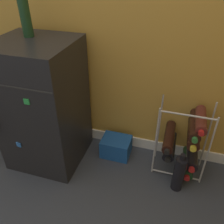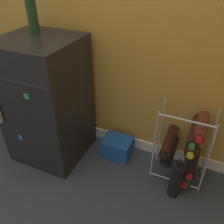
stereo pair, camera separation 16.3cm
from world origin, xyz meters
TOP-DOWN VIEW (x-y plane):
  - ground_plane at (0.00, 0.00)m, footprint 14.00×14.00m
  - mini_fridge at (-0.45, 0.33)m, footprint 0.52×0.53m
  - wine_rack at (0.57, 0.46)m, footprint 0.36×0.33m
  - soda_box at (0.05, 0.48)m, footprint 0.23×0.18m
  - fridge_top_bottle at (-0.51, 0.40)m, footprint 0.07×0.07m
  - loose_bottle_floor at (0.55, 0.28)m, footprint 0.08×0.08m

SIDE VIEW (x-z plane):
  - ground_plane at x=0.00m, z-range 0.00..0.00m
  - soda_box at x=0.05m, z-range 0.00..0.15m
  - loose_bottle_floor at x=0.55m, z-range -0.02..0.30m
  - wine_rack at x=0.57m, z-range 0.00..0.57m
  - mini_fridge at x=-0.45m, z-range 0.00..0.93m
  - fridge_top_bottle at x=-0.51m, z-range 0.92..1.20m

